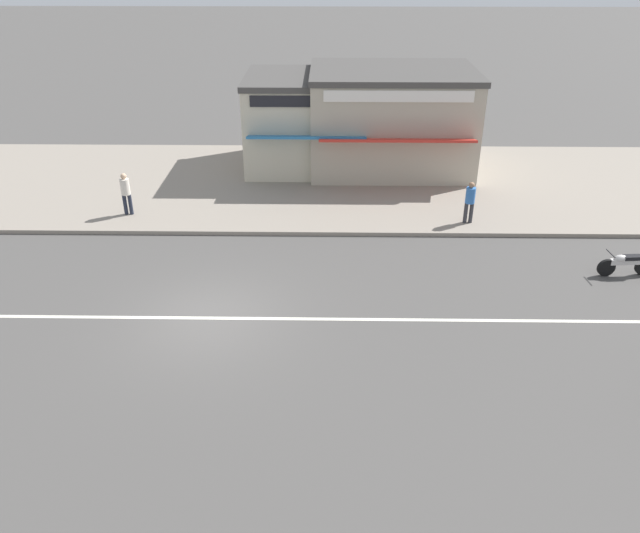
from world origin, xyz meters
The scene contains 8 objects.
ground_plane centered at (0.00, 0.00, 0.00)m, with size 160.00×160.00×0.00m, color #4C4947.
lane_centre_stripe centered at (0.00, 0.00, 0.00)m, with size 50.40×0.14×0.01m, color silver.
kerb_strip centered at (0.00, 10.34, 0.07)m, with size 68.00×10.00×0.15m, color gray.
motorcycle_0 centered at (12.56, 2.66, 0.42)m, with size 1.77×0.56×0.80m.
pedestrian_near_clock centered at (8.37, 6.27, 1.05)m, with size 0.34×0.34×1.55m.
pedestrian_mid_kerb centered at (-4.17, 6.83, 1.08)m, with size 0.34×0.34×1.60m.
shopfront_corner_warung centered at (2.40, 12.57, 2.13)m, with size 5.42×5.49×3.94m.
shopfront_mid_block centered at (6.00, 12.42, 2.28)m, with size 7.02×5.90×4.24m.
Camera 1 is at (3.32, -14.55, 9.56)m, focal length 35.00 mm.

